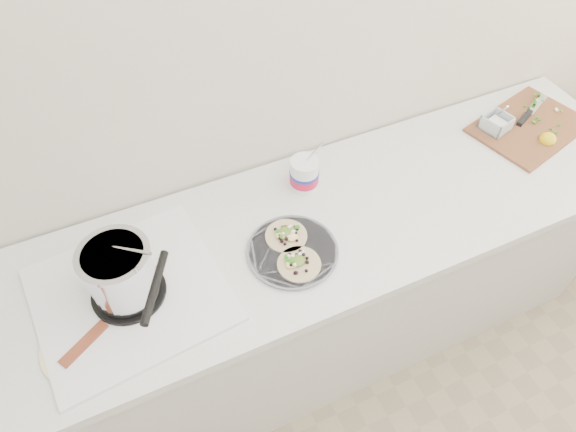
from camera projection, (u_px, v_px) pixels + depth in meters
name	position (u px, v px, depth m)	size (l,w,h in m)	color
counter	(324.00, 285.00, 2.09)	(2.44, 0.66, 0.90)	silver
stove	(124.00, 280.00, 1.47)	(0.58, 0.55, 0.26)	silver
taco_plate	(293.00, 250.00, 1.63)	(0.29, 0.29, 0.04)	slate
tub	(305.00, 172.00, 1.77)	(0.10, 0.10, 0.23)	white
cutboard	(527.00, 124.00, 2.02)	(0.50, 0.41, 0.07)	brown
bacon_plate	(85.00, 345.00, 1.43)	(0.24, 0.24, 0.02)	beige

